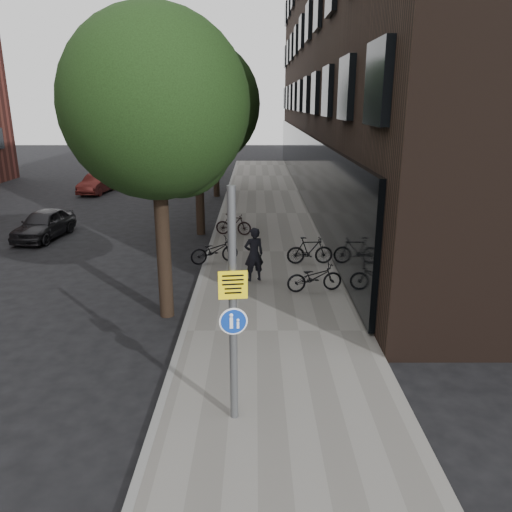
{
  "coord_description": "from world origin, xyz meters",
  "views": [
    {
      "loc": [
        -0.28,
        -7.55,
        5.34
      ],
      "look_at": [
        -0.27,
        3.3,
        2.0
      ],
      "focal_mm": 35.0,
      "sensor_mm": 36.0,
      "label": 1
    }
  ],
  "objects_px": {
    "signpost": "(233,308)",
    "pedestrian": "(254,254)",
    "parked_car_near": "(44,224)",
    "parked_bike_facade_near": "(315,277)"
  },
  "relations": [
    {
      "from": "parked_bike_facade_near",
      "to": "parked_car_near",
      "type": "bearing_deg",
      "value": 48.43
    },
    {
      "from": "pedestrian",
      "to": "parked_bike_facade_near",
      "type": "height_order",
      "value": "pedestrian"
    },
    {
      "from": "signpost",
      "to": "parked_car_near",
      "type": "relative_size",
      "value": 1.16
    },
    {
      "from": "pedestrian",
      "to": "parked_car_near",
      "type": "distance_m",
      "value": 10.21
    },
    {
      "from": "signpost",
      "to": "parked_car_near",
      "type": "xyz_separation_m",
      "value": [
        -8.3,
        12.42,
        -1.56
      ]
    },
    {
      "from": "signpost",
      "to": "pedestrian",
      "type": "xyz_separation_m",
      "value": [
        0.32,
        6.96,
        -1.2
      ]
    },
    {
      "from": "signpost",
      "to": "pedestrian",
      "type": "relative_size",
      "value": 2.42
    },
    {
      "from": "parked_car_near",
      "to": "signpost",
      "type": "bearing_deg",
      "value": -50.08
    },
    {
      "from": "signpost",
      "to": "pedestrian",
      "type": "bearing_deg",
      "value": 80.11
    },
    {
      "from": "pedestrian",
      "to": "signpost",
      "type": "bearing_deg",
      "value": 69.35
    }
  ]
}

